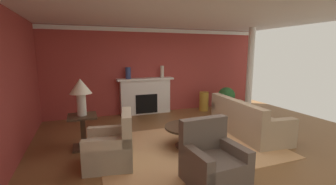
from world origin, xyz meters
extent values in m
plane|color=brown|center=(0.00, 0.00, 0.00)|extent=(8.81, 8.81, 0.00)
cube|color=#9E3833|center=(0.00, 3.23, 1.36)|extent=(7.38, 0.12, 2.73)
cube|color=#9E3833|center=(-3.45, 0.30, 1.36)|extent=(0.12, 6.95, 2.73)
cube|color=white|center=(0.00, 0.30, 2.76)|extent=(7.38, 6.95, 0.06)
cube|color=white|center=(0.00, 3.15, 2.65)|extent=(7.38, 0.08, 0.12)
cube|color=tan|center=(-0.22, 0.11, 0.01)|extent=(3.65, 2.57, 0.01)
cube|color=white|center=(-0.36, 3.03, 0.55)|extent=(1.60, 0.25, 1.10)
cube|color=black|center=(-0.36, 3.01, 0.35)|extent=(0.70, 0.26, 0.60)
cube|color=white|center=(-0.36, 3.00, 1.13)|extent=(1.80, 0.35, 0.06)
cube|color=tan|center=(1.48, 0.33, 0.23)|extent=(1.05, 2.16, 0.45)
cube|color=tan|center=(1.13, 0.35, 0.65)|extent=(0.35, 2.11, 0.40)
cube|color=tan|center=(1.41, -0.62, 0.31)|extent=(0.91, 0.26, 0.62)
cube|color=tan|center=(1.54, 1.27, 0.31)|extent=(0.91, 0.26, 0.62)
cube|color=#C1B293|center=(-1.87, -0.14, 0.22)|extent=(0.93, 0.93, 0.44)
cube|color=#C1B293|center=(-1.56, -0.20, 0.70)|extent=(0.31, 0.82, 0.51)
cube|color=#C1B293|center=(-1.81, 0.18, 0.30)|extent=(0.81, 0.29, 0.60)
cube|color=#C1B293|center=(-1.94, -0.47, 0.30)|extent=(0.81, 0.29, 0.60)
cube|color=brown|center=(-0.47, -1.31, 0.22)|extent=(0.85, 0.85, 0.44)
cube|color=brown|center=(-0.49, -0.99, 0.70)|extent=(0.81, 0.21, 0.51)
cube|color=brown|center=(-0.80, -1.33, 0.30)|extent=(0.19, 0.81, 0.60)
cube|color=brown|center=(-0.14, -1.29, 0.30)|extent=(0.19, 0.81, 0.60)
cylinder|color=#3D2D1E|center=(-0.22, 0.11, 0.43)|extent=(1.00, 1.00, 0.04)
cylinder|color=#3D2D1E|center=(-0.22, 0.11, 0.21)|extent=(0.12, 0.12, 0.41)
cylinder|color=#3D2D1E|center=(-0.22, 0.11, 0.01)|extent=(0.56, 0.56, 0.03)
cube|color=#3D2D1E|center=(-2.28, 0.80, 0.68)|extent=(0.56, 0.56, 0.04)
cube|color=#3D2D1E|center=(-2.28, 0.80, 0.33)|extent=(0.10, 0.10, 0.66)
cube|color=#3D2D1E|center=(-2.28, 0.80, 0.02)|extent=(0.45, 0.45, 0.04)
cylinder|color=beige|center=(-2.28, 0.80, 0.92)|extent=(0.18, 0.18, 0.45)
cone|color=beige|center=(-2.28, 0.80, 1.30)|extent=(0.44, 0.44, 0.30)
cylinder|color=#B7892D|center=(1.60, 2.72, 0.32)|extent=(0.31, 0.31, 0.64)
cylinder|color=navy|center=(-0.91, 2.97, 1.34)|extent=(0.16, 0.16, 0.35)
cylinder|color=beige|center=(0.19, 2.97, 1.35)|extent=(0.12, 0.12, 0.38)
cube|color=navy|center=(-0.19, 0.06, 0.47)|extent=(0.22, 0.15, 0.05)
cube|color=maroon|center=(-0.26, 0.19, 0.52)|extent=(0.23, 0.21, 0.04)
cylinder|color=#333333|center=(2.20, 2.30, 0.15)|extent=(0.32, 0.32, 0.30)
sphere|color=#28602D|center=(2.20, 2.30, 0.55)|extent=(0.56, 0.56, 0.56)
cylinder|color=white|center=(2.81, 1.96, 1.36)|extent=(0.20, 0.20, 2.73)
camera|label=1|loc=(-2.25, -4.09, 1.96)|focal=24.88mm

